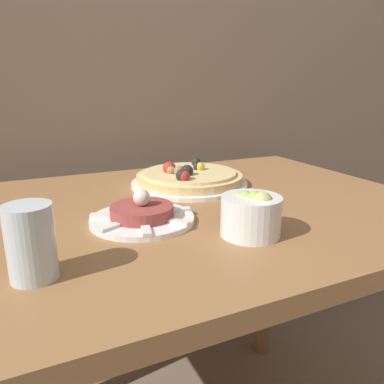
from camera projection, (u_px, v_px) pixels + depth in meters
The scene contains 5 objects.
dining_table at pixel (163, 257), 0.84m from camera, with size 1.21×0.79×0.79m.
pizza_plate at pixel (189, 178), 0.98m from camera, with size 0.30×0.30×0.06m.
tartare_plate at pixel (142, 215), 0.72m from camera, with size 0.20×0.20×0.07m.
small_bowl at pixel (251, 214), 0.65m from camera, with size 0.11×0.11×0.08m.
drinking_glass at pixel (31, 242), 0.50m from camera, with size 0.06×0.06×0.11m.
Camera 1 is at (-0.26, -0.32, 1.05)m, focal length 35.00 mm.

